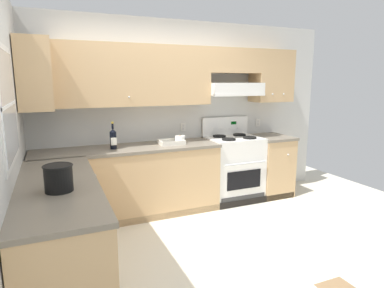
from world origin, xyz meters
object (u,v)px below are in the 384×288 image
paper_towel_roll (180,139)px  bowl (171,143)px  wine_bottle (113,138)px  stove (233,168)px  bucket (58,177)px

paper_towel_roll → bowl: bearing=-173.9°
wine_bottle → paper_towel_roll: 0.89m
stove → bowl: stove is taller
stove → wine_bottle: bearing=-178.7°
stove → wine_bottle: size_ratio=3.56×
wine_bottle → bowl: (0.76, 0.02, -0.11)m
stove → paper_towel_roll: bearing=-179.5°
stove → bucket: 2.85m
bowl → bucket: (-1.42, -1.45, 0.09)m
stove → bucket: stove is taller
wine_bottle → paper_towel_roll: wine_bottle is taller
bucket → paper_towel_roll: bearing=43.4°
paper_towel_roll → bucket: bearing=-136.6°
bucket → paper_towel_roll: bucket is taller
wine_bottle → paper_towel_roll: (0.89, 0.03, -0.08)m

